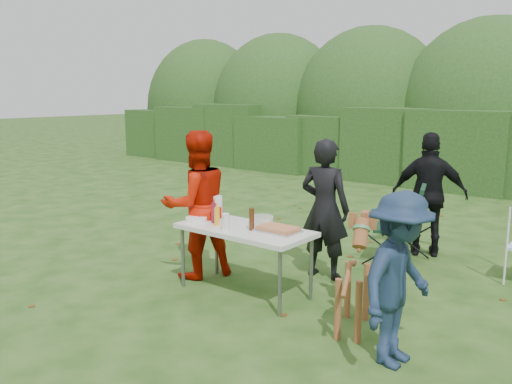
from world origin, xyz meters
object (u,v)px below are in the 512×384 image
Objects in this scene: mustard_bottle at (217,217)px; beer_bottle at (252,219)px; person_red_jacket at (197,205)px; person_black_puffy at (429,195)px; camping_chair at (398,223)px; folding_table at (245,232)px; ketchup_bottle at (214,213)px; person_cook at (325,209)px; child at (399,279)px; dog at (353,279)px; paper_towel_roll at (217,207)px.

mustard_bottle is 0.83× the size of beer_bottle.
person_black_puffy is (1.83, 2.54, -0.04)m from person_red_jacket.
folding_table is at bearing 49.46° from camping_chair.
camping_chair is 2.48m from ketchup_bottle.
person_cook is 2.14m from child.
mustard_bottle is 0.43m from beer_bottle.
beer_bottle is at bearing 67.96° from dog.
camping_chair is at bearing -119.68° from person_cook.
ketchup_bottle reaches higher than mustard_bottle.
mustard_bottle is (-2.26, 0.31, 0.13)m from child.
person_red_jacket is 1.70× the size of camping_chair.
folding_table is at bearing 80.05° from child.
child is (2.78, -0.52, -0.16)m from person_red_jacket.
dog is at bearing -7.47° from paper_towel_roll.
person_red_jacket reaches higher than person_black_puffy.
dog is at bearing -1.47° from ketchup_bottle.
camping_chair reaches higher than dog.
camping_chair is (-0.55, 2.17, 0.02)m from dog.
person_black_puffy is 1.16× the size of child.
person_cook is at bearing 41.78° from paper_towel_roll.
person_black_puffy is at bearing 61.87° from ketchup_bottle.
person_black_puffy reaches higher than ketchup_bottle.
paper_towel_roll is at bearing 35.43° from camping_chair.
person_cook reaches higher than dog.
folding_table is at bearing 66.60° from dog.
beer_bottle is at bearing 80.34° from child.
person_cook reaches higher than folding_table.
dog is at bearing 1.09° from mustard_bottle.
person_red_jacket reaches higher than paper_towel_roll.
person_cook is 1.74m from person_black_puffy.
person_cook is 1.16× the size of child.
person_black_puffy is at bearing -12.11° from dog.
paper_towel_roll is (-1.57, -2.46, 0.04)m from person_black_puffy.
child is (0.95, -3.06, -0.12)m from person_black_puffy.
camping_chair is at bearing 54.18° from paper_towel_roll.
folding_table is 2.82m from person_black_puffy.
folding_table is 1.39m from dog.
beer_bottle is (-1.25, 0.05, 0.37)m from dog.
mustard_bottle is (-1.13, -2.20, 0.32)m from camping_chair.
child is at bearing -12.12° from beer_bottle.
person_red_jacket is at bearing 31.45° from person_black_puffy.
person_red_jacket is 2.23m from dog.
person_red_jacket is at bearing 30.03° from person_cook.
dog is at bearing 85.37° from camping_chair.
camping_chair reaches higher than beer_bottle.
child is at bearing -13.33° from paper_towel_roll.
paper_towel_roll is at bearing 163.46° from folding_table.
camping_chair is (-1.13, 2.51, -0.20)m from child.
beer_bottle is at bearing 48.82° from person_black_puffy.
paper_towel_roll is (-0.94, -0.84, 0.04)m from person_cook.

